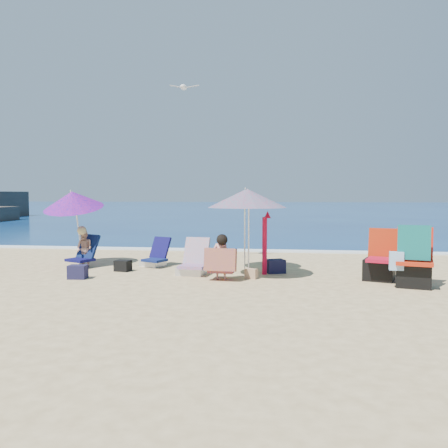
# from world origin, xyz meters

# --- Properties ---
(ground) EXTENTS (120.00, 120.00, 0.00)m
(ground) POSITION_xyz_m (0.00, 0.00, 0.00)
(ground) COLOR #D8BC84
(ground) RESTS_ON ground
(sea) EXTENTS (120.00, 80.00, 0.12)m
(sea) POSITION_xyz_m (0.00, 45.00, -0.05)
(sea) COLOR navy
(sea) RESTS_ON ground
(foam) EXTENTS (120.00, 0.50, 0.04)m
(foam) POSITION_xyz_m (0.00, 5.10, 0.02)
(foam) COLOR white
(foam) RESTS_ON ground
(umbrella_turquoise) EXTENTS (1.79, 1.79, 1.89)m
(umbrella_turquoise) POSITION_xyz_m (0.23, 0.61, 1.67)
(umbrella_turquoise) COLOR white
(umbrella_turquoise) RESTS_ON ground
(umbrella_striped) EXTENTS (1.72, 1.72, 1.87)m
(umbrella_striped) POSITION_xyz_m (0.14, 1.59, 1.64)
(umbrella_striped) COLOR white
(umbrella_striped) RESTS_ON ground
(umbrella_blue) EXTENTS (1.48, 1.53, 1.97)m
(umbrella_blue) POSITION_xyz_m (-4.08, 1.68, 1.61)
(umbrella_blue) COLOR silver
(umbrella_blue) RESTS_ON ground
(furled_umbrella) EXTENTS (0.20, 0.21, 1.39)m
(furled_umbrella) POSITION_xyz_m (0.59, 1.07, 0.76)
(furled_umbrella) COLOR #B60D2D
(furled_umbrella) RESTS_ON ground
(chair_navy) EXTENTS (0.76, 0.84, 0.70)m
(chair_navy) POSITION_xyz_m (-2.10, 1.88, 0.19)
(chair_navy) COLOR #0E1A4E
(chair_navy) RESTS_ON ground
(chair_rainbow) EXTENTS (0.68, 0.82, 0.79)m
(chair_rainbow) POSITION_xyz_m (-0.96, 0.87, 0.21)
(chair_rainbow) COLOR #E14F52
(chair_rainbow) RESTS_ON ground
(camp_chair_left) EXTENTS (0.78, 0.95, 1.06)m
(camp_chair_left) POSITION_xyz_m (2.94, 0.65, 0.32)
(camp_chair_left) COLOR #AF0C26
(camp_chair_left) RESTS_ON ground
(camp_chair_right) EXTENTS (0.89, 0.85, 1.18)m
(camp_chair_right) POSITION_xyz_m (3.42, 0.04, 0.43)
(camp_chair_right) COLOR red
(camp_chair_right) RESTS_ON ground
(person_center) EXTENTS (0.66, 0.60, 0.95)m
(person_center) POSITION_xyz_m (-0.27, 0.27, 0.46)
(person_center) COLOR tan
(person_center) RESTS_ON ground
(person_left) EXTENTS (0.76, 0.82, 0.99)m
(person_left) POSITION_xyz_m (-3.74, 1.50, 0.45)
(person_left) COLOR tan
(person_left) RESTS_ON ground
(bag_navy_a) EXTENTS (0.38, 0.29, 0.28)m
(bag_navy_a) POSITION_xyz_m (-3.23, 0.05, 0.14)
(bag_navy_a) COLOR #1A1836
(bag_navy_a) RESTS_ON ground
(bag_black_a) EXTENTS (0.39, 0.32, 0.25)m
(bag_black_a) POSITION_xyz_m (-2.63, 1.08, 0.12)
(bag_black_a) COLOR black
(bag_black_a) RESTS_ON ground
(bag_tan) EXTENTS (0.29, 0.24, 0.21)m
(bag_tan) POSITION_xyz_m (0.33, 0.53, 0.10)
(bag_tan) COLOR tan
(bag_tan) RESTS_ON ground
(bag_navy_b) EXTENTS (0.49, 0.43, 0.30)m
(bag_navy_b) POSITION_xyz_m (0.81, 1.29, 0.15)
(bag_navy_b) COLOR #171732
(bag_navy_b) RESTS_ON ground
(seagull) EXTENTS (0.73, 0.34, 0.13)m
(seagull) POSITION_xyz_m (-1.48, 2.38, 4.37)
(seagull) COLOR white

